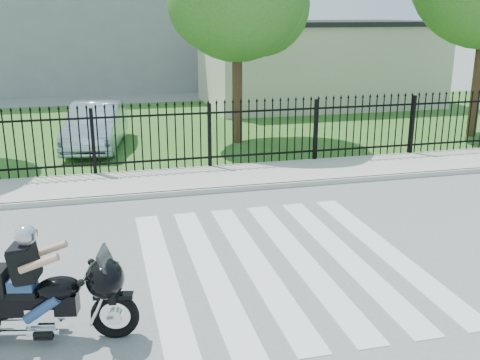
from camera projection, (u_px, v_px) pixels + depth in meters
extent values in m
plane|color=slate|center=(278.00, 262.00, 9.58)|extent=(120.00, 120.00, 0.00)
cube|color=#ADAAA3|center=(218.00, 178.00, 14.21)|extent=(40.00, 2.00, 0.12)
cube|color=#ADAAA3|center=(226.00, 189.00, 13.28)|extent=(40.00, 0.12, 0.12)
cube|color=#2B6121|center=(179.00, 127.00, 20.72)|extent=(40.00, 12.00, 0.02)
cube|color=black|center=(210.00, 157.00, 15.05)|extent=(26.00, 0.04, 0.05)
cube|color=black|center=(209.00, 113.00, 14.71)|extent=(26.00, 0.04, 0.05)
cylinder|color=#382316|center=(237.00, 78.00, 17.69)|extent=(0.32, 0.32, 4.16)
cylinder|color=#382316|center=(479.00, 65.00, 18.54)|extent=(0.32, 0.32, 4.80)
cube|color=beige|center=(317.00, 65.00, 25.57)|extent=(10.00, 6.00, 3.50)
cube|color=black|center=(319.00, 23.00, 25.04)|extent=(10.20, 6.20, 0.20)
torus|color=black|center=(115.00, 316.00, 7.29)|extent=(0.65, 0.25, 0.64)
cube|color=black|center=(31.00, 304.00, 7.19)|extent=(1.22, 0.46, 0.28)
ellipsoid|color=black|center=(58.00, 288.00, 7.15)|extent=(0.63, 0.48, 0.30)
cube|color=black|center=(15.00, 292.00, 7.13)|extent=(0.65, 0.41, 0.09)
cube|color=silver|center=(43.00, 314.00, 7.24)|extent=(0.42, 0.35, 0.28)
ellipsoid|color=black|center=(105.00, 278.00, 7.13)|extent=(0.62, 0.75, 0.50)
cube|color=navy|center=(22.00, 284.00, 7.11)|extent=(0.36, 0.33, 0.17)
sphere|color=#AFB2B7|center=(26.00, 235.00, 6.92)|extent=(0.27, 0.27, 0.27)
imported|color=#A0B2CA|center=(96.00, 126.00, 17.33)|extent=(2.14, 4.39, 1.39)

